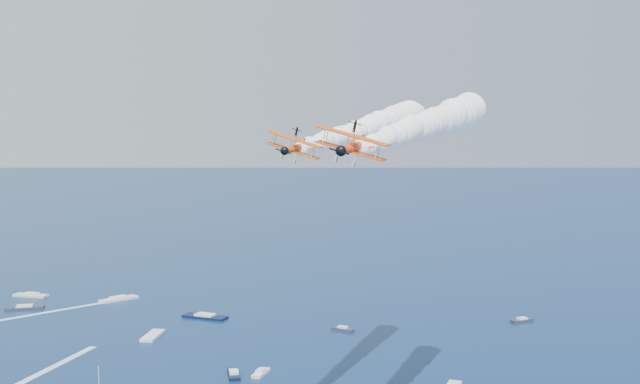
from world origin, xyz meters
name	(u,v)px	position (x,y,z in m)	size (l,w,h in m)	color
biplane_lead	(294,148)	(2.37, 27.25, 54.72)	(7.85, 8.80, 5.30)	#E05304
biplane_trail	(352,148)	(-1.15, 4.34, 55.58)	(8.32, 9.33, 5.62)	#FF4605
smoke_trail_lead	(367,129)	(28.66, 49.12, 57.36)	(54.67, 46.59, 11.97)	white
smoke_trail_trail	(427,125)	(25.50, 25.77, 58.22)	(55.32, 45.80, 11.97)	white
spectator_boats	(28,361)	(-23.07, 122.41, 0.35)	(220.13, 173.11, 0.70)	silver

